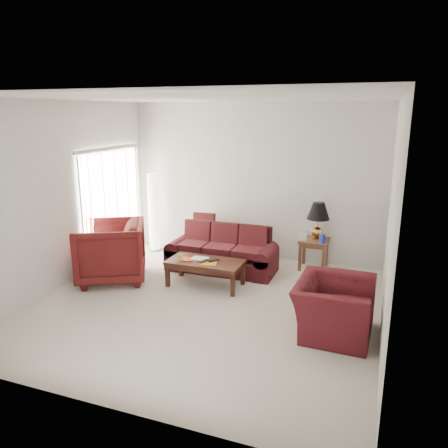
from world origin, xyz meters
name	(u,v)px	position (x,y,z in m)	size (l,w,h in m)	color
floor	(204,305)	(0.00, 0.00, 0.00)	(5.00, 5.00, 0.00)	beige
blinds	(113,206)	(-2.42, 1.30, 1.08)	(0.10, 2.00, 2.16)	silver
sofa	(222,249)	(-0.28, 1.47, 0.40)	(1.95, 0.84, 0.80)	black
throw_pillow	(204,224)	(-0.89, 2.12, 0.67)	(0.43, 0.12, 0.43)	black
end_table	(314,254)	(1.28, 2.15, 0.28)	(0.51, 0.51, 0.56)	#59311E
table_lamp	(318,221)	(1.32, 2.19, 0.90)	(0.41, 0.41, 0.68)	#AE7436
clock	(303,236)	(1.08, 2.02, 0.63)	(0.15, 0.05, 0.15)	silver
blue_canister	(322,239)	(1.44, 1.96, 0.64)	(0.10, 0.10, 0.16)	#1A25A9
picture_frame	(307,231)	(1.10, 2.37, 0.65)	(0.14, 0.02, 0.18)	#B5B5BA
floor_lamp	(154,212)	(-2.01, 2.12, 0.82)	(0.27, 0.27, 1.64)	white
armchair_left	(110,251)	(-1.89, 0.38, 0.51)	(1.10, 1.13, 1.03)	#420F0F
armchair_right	(334,308)	(1.90, -0.20, 0.35)	(1.09, 0.95, 0.71)	#410F14
coffee_table	(205,273)	(-0.27, 0.70, 0.22)	(1.24, 0.62, 0.44)	black
magazine_red	(186,259)	(-0.59, 0.64, 0.44)	(0.26, 0.20, 0.01)	#B23911
magazine_white	(200,258)	(-0.40, 0.76, 0.44)	(0.27, 0.21, 0.02)	white
magazine_orange	(208,263)	(-0.18, 0.60, 0.44)	(0.27, 0.21, 0.02)	orange
remote_a	(204,261)	(-0.26, 0.60, 0.46)	(0.05, 0.19, 0.02)	black
remote_b	(214,260)	(-0.12, 0.69, 0.46)	(0.05, 0.19, 0.02)	black
yellow_glass	(180,257)	(-0.66, 0.57, 0.49)	(0.06, 0.06, 0.11)	gold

